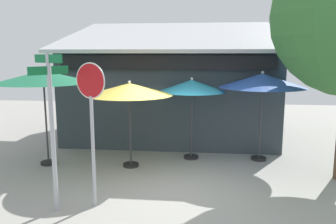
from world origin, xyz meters
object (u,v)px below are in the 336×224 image
patio_umbrella_forest_green_left (43,77)px  patio_umbrella_mustard_center (129,90)px  patio_umbrella_teal_right (192,87)px  street_sign_post (51,117)px  patio_umbrella_royal_blue_far_right (262,81)px  stop_sign (91,110)px

patio_umbrella_forest_green_left → patio_umbrella_mustard_center: patio_umbrella_forest_green_left is taller
patio_umbrella_teal_right → street_sign_post: bearing=-124.5°
patio_umbrella_teal_right → patio_umbrella_forest_green_left: bearing=-166.2°
patio_umbrella_mustard_center → patio_umbrella_royal_blue_far_right: patio_umbrella_royal_blue_far_right is taller
patio_umbrella_royal_blue_far_right → patio_umbrella_mustard_center: bearing=-164.9°
patio_umbrella_forest_green_left → stop_sign: bearing=-48.3°
patio_umbrella_forest_green_left → patio_umbrella_teal_right: 4.19m
patio_umbrella_royal_blue_far_right → stop_sign: bearing=-137.8°
stop_sign → patio_umbrella_forest_green_left: size_ratio=1.08×
street_sign_post → patio_umbrella_teal_right: bearing=55.5°
stop_sign → patio_umbrella_forest_green_left: stop_sign is taller
patio_umbrella_royal_blue_far_right → patio_umbrella_teal_right: bearing=-178.1°
patio_umbrella_forest_green_left → patio_umbrella_teal_right: patio_umbrella_forest_green_left is taller
street_sign_post → patio_umbrella_teal_right: 4.56m
patio_umbrella_teal_right → stop_sign: bearing=-118.3°
stop_sign → patio_umbrella_mustard_center: size_ratio=1.23×
street_sign_post → patio_umbrella_mustard_center: 2.97m
street_sign_post → stop_sign: street_sign_post is taller
street_sign_post → stop_sign: 0.77m
patio_umbrella_teal_right → patio_umbrella_royal_blue_far_right: patio_umbrella_royal_blue_far_right is taller
street_sign_post → patio_umbrella_royal_blue_far_right: 5.99m
patio_umbrella_mustard_center → patio_umbrella_teal_right: patio_umbrella_teal_right is taller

